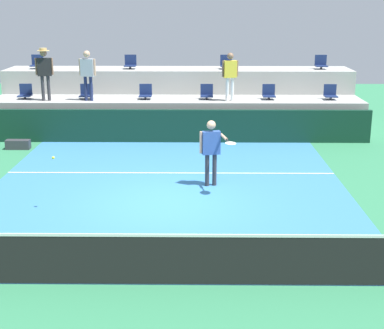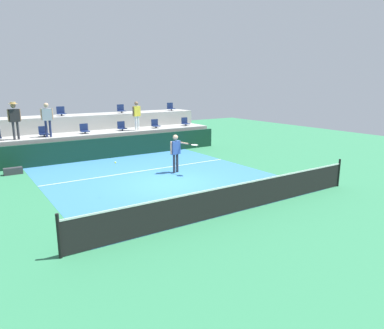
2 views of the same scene
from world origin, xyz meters
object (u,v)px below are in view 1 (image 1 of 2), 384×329
at_px(spectator_with_hat, 44,68).
at_px(equipment_bag, 18,144).
at_px(tennis_player, 212,147).
at_px(stadium_chair_lower_right, 269,93).
at_px(stadium_chair_upper_far_right, 321,63).
at_px(stadium_chair_lower_mid_left, 146,93).
at_px(stadium_chair_upper_right, 226,63).
at_px(spectator_leaning_on_rail, 88,71).
at_px(stadium_chair_lower_far_right, 330,93).
at_px(spectator_in_white, 230,72).
at_px(stadium_chair_lower_left, 86,93).
at_px(stadium_chair_lower_far_left, 25,93).
at_px(tennis_ball, 53,158).
at_px(stadium_chair_upper_left, 130,63).
at_px(stadium_chair_lower_mid_right, 207,93).
at_px(stadium_chair_upper_far_left, 37,63).

distance_m(spectator_with_hat, equipment_bag, 2.93).
xyz_separation_m(tennis_player, spectator_with_hat, (-5.59, 5.56, 1.31)).
relative_size(stadium_chair_lower_right, stadium_chair_upper_far_right, 1.00).
bearing_deg(stadium_chair_lower_mid_left, stadium_chair_upper_right, 31.84).
height_order(spectator_leaning_on_rail, equipment_bag, spectator_leaning_on_rail).
bearing_deg(stadium_chair_lower_far_right, stadium_chair_upper_far_right, 90.29).
distance_m(stadium_chair_lower_far_right, spectator_in_white, 3.64).
distance_m(stadium_chair_lower_right, spectator_leaning_on_rail, 6.31).
bearing_deg(stadium_chair_lower_left, stadium_chair_lower_far_left, 180.00).
distance_m(stadium_chair_lower_left, stadium_chair_upper_far_right, 8.78).
relative_size(stadium_chair_lower_far_right, spectator_with_hat, 0.29).
xyz_separation_m(spectator_in_white, tennis_ball, (-4.27, -7.37, -0.99)).
bearing_deg(equipment_bag, spectator_with_hat, 74.44).
height_order(stadium_chair_upper_far_right, spectator_with_hat, spectator_with_hat).
relative_size(stadium_chair_upper_right, equipment_bag, 0.68).
bearing_deg(equipment_bag, stadium_chair_lower_far_left, 98.16).
bearing_deg(stadium_chair_lower_mid_left, stadium_chair_lower_right, 0.00).
xyz_separation_m(spectator_leaning_on_rail, tennis_ball, (0.58, -7.37, -1.04)).
height_order(stadium_chair_upper_left, tennis_ball, stadium_chair_upper_left).
relative_size(stadium_chair_upper_left, spectator_with_hat, 0.29).
distance_m(tennis_player, spectator_with_hat, 8.00).
bearing_deg(stadium_chair_upper_right, stadium_chair_lower_mid_right, -112.64).
height_order(stadium_chair_upper_left, stadium_chair_upper_far_right, same).
distance_m(stadium_chair_upper_far_left, spectator_leaning_on_rail, 3.19).
bearing_deg(equipment_bag, stadium_chair_upper_far_right, 21.26).
xyz_separation_m(tennis_player, equipment_bag, (-6.11, 3.71, -0.89)).
relative_size(stadium_chair_lower_left, tennis_player, 0.31).
distance_m(stadium_chair_lower_mid_left, spectator_with_hat, 3.53).
bearing_deg(spectator_in_white, stadium_chair_upper_right, 90.85).
distance_m(stadium_chair_lower_right, stadium_chair_upper_left, 5.42).
height_order(stadium_chair_lower_right, stadium_chair_upper_far_left, stadium_chair_upper_far_left).
bearing_deg(stadium_chair_lower_right, spectator_with_hat, -177.15).
distance_m(stadium_chair_lower_left, spectator_with_hat, 1.63).
bearing_deg(equipment_bag, tennis_player, -31.24).
distance_m(stadium_chair_lower_mid_right, stadium_chair_upper_right, 2.13).
distance_m(stadium_chair_lower_mid_right, stadium_chair_lower_right, 2.17).
distance_m(stadium_chair_upper_left, spectator_leaning_on_rail, 2.50).
relative_size(stadium_chair_upper_far_left, spectator_in_white, 0.32).
height_order(stadium_chair_lower_left, stadium_chair_lower_mid_right, same).
xyz_separation_m(stadium_chair_lower_far_right, stadium_chair_upper_far_left, (-10.72, 1.80, 0.85)).
height_order(stadium_chair_lower_right, equipment_bag, stadium_chair_lower_right).
bearing_deg(stadium_chair_lower_far_right, stadium_chair_upper_right, 153.28).
bearing_deg(stadium_chair_upper_far_right, stadium_chair_lower_mid_right, -157.36).
relative_size(stadium_chair_lower_mid_left, stadium_chair_upper_left, 1.00).
bearing_deg(spectator_in_white, stadium_chair_lower_left, 175.62).
height_order(stadium_chair_lower_far_right, stadium_chair_upper_right, stadium_chair_upper_right).
bearing_deg(stadium_chair_upper_right, tennis_ball, -113.93).
xyz_separation_m(stadium_chair_upper_left, stadium_chair_upper_right, (3.61, 0.00, 0.00)).
distance_m(stadium_chair_lower_mid_left, tennis_ball, 7.88).
xyz_separation_m(stadium_chair_lower_mid_left, tennis_player, (2.20, -5.94, -0.42)).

